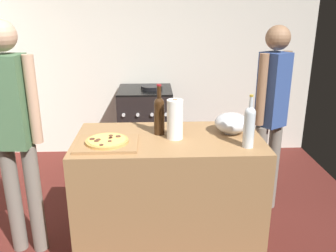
{
  "coord_description": "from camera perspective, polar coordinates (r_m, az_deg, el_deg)",
  "views": [
    {
      "loc": [
        0.12,
        -1.56,
        1.81
      ],
      "look_at": [
        0.23,
        0.85,
        0.99
      ],
      "focal_mm": 38.16,
      "sensor_mm": 36.0,
      "label": 1
    }
  ],
  "objects": [
    {
      "name": "wine_bottle_green",
      "position": [
        2.5,
        -1.41,
        1.99
      ],
      "size": [
        0.07,
        0.07,
        0.36
      ],
      "color": "#331E0F",
      "rests_on": "counter"
    },
    {
      "name": "paper_towel_roll",
      "position": [
        2.42,
        1.11,
        1.07
      ],
      "size": [
        0.11,
        0.11,
        0.28
      ],
      "color": "white",
      "rests_on": "counter"
    },
    {
      "name": "wine_bottle_amber",
      "position": [
        2.32,
        12.85,
        0.13
      ],
      "size": [
        0.07,
        0.07,
        0.35
      ],
      "color": "silver",
      "rests_on": "counter"
    },
    {
      "name": "mixing_bowl",
      "position": [
        2.58,
        10.13,
        0.46
      ],
      "size": [
        0.24,
        0.24,
        0.15
      ],
      "color": "#B2B2B7",
      "rests_on": "counter"
    },
    {
      "name": "stove",
      "position": [
        4.23,
        -3.57,
        0.01
      ],
      "size": [
        0.61,
        0.62,
        0.94
      ],
      "color": "black",
      "rests_on": "ground_plane"
    },
    {
      "name": "cutting_board",
      "position": [
        2.37,
        -9.69,
        -2.81
      ],
      "size": [
        0.4,
        0.32,
        0.02
      ],
      "primitive_type": "cube",
      "color": "#9E7247",
      "rests_on": "counter"
    },
    {
      "name": "ground_plane",
      "position": [
        3.48,
        -4.32,
        -12.88
      ],
      "size": [
        4.22,
        3.4,
        0.02
      ],
      "primitive_type": "cube",
      "color": "#511E19"
    },
    {
      "name": "person_in_stripes",
      "position": [
        2.71,
        -23.43,
        -0.06
      ],
      "size": [
        0.39,
        0.22,
        1.73
      ],
      "color": "slate",
      "rests_on": "ground_plane"
    },
    {
      "name": "kitchen_wall_rear",
      "position": [
        4.44,
        -4.23,
        12.08
      ],
      "size": [
        4.22,
        0.1,
        2.6
      ],
      "primitive_type": "cube",
      "color": "silver",
      "rests_on": "ground_plane"
    },
    {
      "name": "pizza",
      "position": [
        2.37,
        -9.73,
        -2.34
      ],
      "size": [
        0.28,
        0.28,
        0.03
      ],
      "color": "tan",
      "rests_on": "cutting_board"
    },
    {
      "name": "person_in_red",
      "position": [
        3.17,
        16.12,
        2.29
      ],
      "size": [
        0.32,
        0.27,
        1.66
      ],
      "color": "slate",
      "rests_on": "ground_plane"
    },
    {
      "name": "counter",
      "position": [
        2.68,
        0.1,
        -11.28
      ],
      "size": [
        1.3,
        0.7,
        0.94
      ],
      "primitive_type": "cube",
      "color": "#9E7247",
      "rests_on": "ground_plane"
    }
  ]
}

